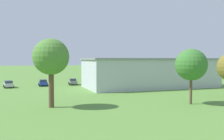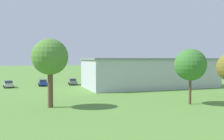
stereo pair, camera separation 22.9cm
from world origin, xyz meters
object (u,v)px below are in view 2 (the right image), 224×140
Objects in this scene: tree_at_field_edge at (190,65)px; person_at_fence_line at (89,80)px; person_watching_takeoff at (92,80)px; biplane at (98,65)px; person_near_hangar_door at (163,78)px; car_blue at (43,82)px; car_grey at (73,81)px; person_by_parked_cars at (127,79)px; person_beside_truck at (173,79)px; car_silver at (8,84)px; hangar at (150,73)px; tree_behind_hangar_right at (50,57)px.

person_at_fence_line is at bearing -79.46° from tree_at_field_edge.
person_at_fence_line reaches higher than person_watching_takeoff.
biplane is 23.34m from person_near_hangar_door.
car_blue is 2.83× the size of person_watching_takeoff.
biplane is 4.88× the size of person_at_fence_line.
car_grey is 2.73× the size of person_by_parked_cars.
car_grey reaches higher than person_beside_truck.
car_blue is at bearing 45.17° from biplane.
person_near_hangar_door is at bearing -176.26° from car_blue.
car_blue is at bearing 2.01° from car_grey.
tree_at_field_edge is at bearing 100.54° from person_at_fence_line.
person_at_fence_line is (-11.81, -1.25, 0.06)m from car_blue.
car_silver reaches higher than person_by_parked_cars.
person_at_fence_line reaches higher than person_near_hangar_door.
car_blue is at bearing 0.59° from person_beside_truck.
biplane is 1.92× the size of car_silver.
tree_at_field_edge is at bearing 76.87° from hangar.
car_blue is 7.85m from car_silver.
hangar is at bearing 144.94° from car_grey.
car_grey is at bearing -35.06° from hangar.
car_grey is 29.63m from person_beside_truck.
hangar reaches higher than person_by_parked_cars.
car_blue is 14.22m from person_watching_takeoff.
tree_at_field_edge reaches higher than car_blue.
hangar is 30.54m from tree_behind_hangar_right.
car_silver is 19.73m from person_at_fence_line.
person_near_hangar_door reaches higher than person_by_parked_cars.
tree_at_field_edge is (-10.89, 33.44, 4.82)m from car_grey.
tree_behind_hangar_right is (14.52, 33.44, 5.93)m from person_watching_takeoff.
person_at_fence_line is at bearing -172.67° from car_silver.
hangar is 17.90m from person_beside_truck.
person_beside_truck is at bearing 178.01° from person_at_fence_line.
tree_at_field_edge is (-6.41, 34.44, 4.78)m from person_at_fence_line.
car_blue is 29.72m from tree_behind_hangar_right.
car_silver is 0.48× the size of tree_behind_hangar_right.
person_at_fence_line is at bearing -112.83° from tree_behind_hangar_right.
car_silver is at bearing 5.75° from car_grey.
biplane reaches higher than car_grey.
person_beside_truck is 48.41m from tree_behind_hangar_right.
person_at_fence_line is at bearing 2.54° from person_near_hangar_door.
tree_behind_hangar_right is (8.31, 29.37, 5.87)m from car_grey.
hangar is 30.87m from biplane.
person_near_hangar_door reaches higher than person_beside_truck.
person_by_parked_cars is at bearing -99.24° from tree_at_field_edge.
person_at_fence_line is at bearing -1.99° from person_beside_truck.
person_near_hangar_door is 47.86m from tree_behind_hangar_right.
car_blue is 38.17m from tree_at_field_edge.
person_near_hangar_door is 0.22× the size of tree_at_field_edge.
biplane is (3.94, -30.59, 1.19)m from hangar.
person_at_fence_line reaches higher than person_by_parked_cars.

